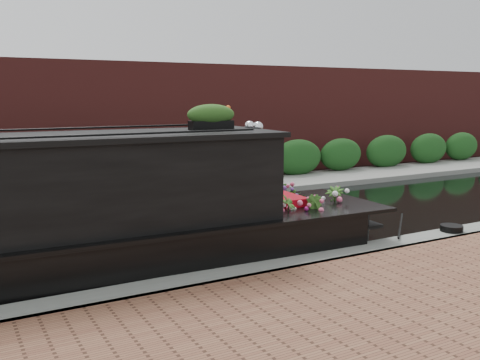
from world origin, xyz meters
TOP-DOWN VIEW (x-y plane):
  - ground at (0.00, 0.00)m, footprint 80.00×80.00m
  - near_bank_coping at (0.00, -3.30)m, footprint 40.00×0.60m
  - far_bank_path at (0.00, 4.20)m, footprint 40.00×2.40m
  - far_hedge at (0.00, 5.10)m, footprint 40.00×1.10m
  - far_brick_wall at (0.00, 7.20)m, footprint 40.00×1.00m
  - rope_fender at (3.33, -1.81)m, footprint 0.33×0.42m
  - coiled_mooring_rope at (4.50, -3.25)m, footprint 0.44×0.44m

SIDE VIEW (x-z plane):
  - ground at x=0.00m, z-range 0.00..0.00m
  - near_bank_coping at x=0.00m, z-range -0.25..0.25m
  - far_bank_path at x=0.00m, z-range -0.17..0.17m
  - far_hedge at x=0.00m, z-range -1.40..1.40m
  - far_brick_wall at x=0.00m, z-range -4.00..4.00m
  - rope_fender at x=3.33m, z-range 0.00..0.33m
  - coiled_mooring_rope at x=4.50m, z-range 0.25..0.37m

